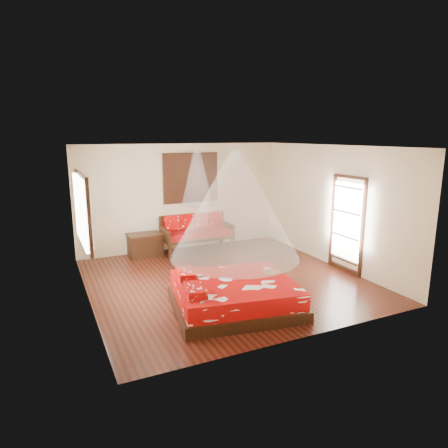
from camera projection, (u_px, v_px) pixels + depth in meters
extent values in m
cube|color=black|center=(225.00, 280.00, 8.50)|extent=(5.50, 5.50, 0.02)
cube|color=silver|center=(225.00, 146.00, 7.89)|extent=(5.50, 5.50, 0.02)
cube|color=beige|center=(84.00, 229.00, 7.06)|extent=(0.02, 5.50, 2.80)
cube|color=beige|center=(331.00, 206.00, 9.33)|extent=(0.02, 5.50, 2.80)
cube|color=beige|center=(181.00, 197.00, 10.63)|extent=(5.50, 0.02, 2.80)
cube|color=beige|center=(306.00, 250.00, 5.75)|extent=(5.50, 0.02, 2.80)
cube|color=black|center=(234.00, 302.00, 7.11)|extent=(2.41, 2.24, 0.20)
cube|color=#A50705|center=(235.00, 289.00, 7.06)|extent=(2.29, 2.13, 0.30)
cube|color=#A50705|center=(195.00, 290.00, 6.42)|extent=(0.39, 0.60, 0.14)
cube|color=#A50705|center=(186.00, 274.00, 7.18)|extent=(0.39, 0.60, 0.14)
cube|color=black|center=(170.00, 250.00, 9.94)|extent=(0.08, 0.08, 0.42)
cube|color=black|center=(232.00, 243.00, 10.65)|extent=(0.08, 0.08, 0.42)
cube|color=black|center=(162.00, 243.00, 10.56)|extent=(0.08, 0.08, 0.42)
cube|color=black|center=(221.00, 237.00, 11.27)|extent=(0.08, 0.08, 0.42)
cube|color=black|center=(197.00, 237.00, 10.56)|extent=(1.84, 0.82, 0.08)
cube|color=maroon|center=(197.00, 233.00, 10.54)|extent=(1.78, 0.76, 0.14)
cube|color=black|center=(192.00, 223.00, 10.83)|extent=(1.84, 0.06, 0.55)
cube|color=black|center=(165.00, 234.00, 10.17)|extent=(0.06, 0.82, 0.30)
cube|color=black|center=(227.00, 228.00, 10.89)|extent=(0.06, 0.82, 0.30)
cube|color=#A50705|center=(172.00, 223.00, 10.45)|extent=(0.39, 0.20, 0.41)
cube|color=#A50705|center=(187.00, 222.00, 10.62)|extent=(0.39, 0.20, 0.41)
cube|color=#A50705|center=(201.00, 221.00, 10.79)|extent=(0.39, 0.20, 0.41)
cube|color=#A50705|center=(215.00, 219.00, 10.96)|extent=(0.39, 0.20, 0.41)
cube|color=black|center=(145.00, 246.00, 10.16)|extent=(0.82, 0.60, 0.52)
cube|color=black|center=(145.00, 235.00, 10.09)|extent=(0.86, 0.65, 0.05)
cube|color=black|center=(191.00, 178.00, 10.60)|extent=(1.52, 0.06, 1.32)
cube|color=black|center=(191.00, 178.00, 10.59)|extent=(1.35, 0.04, 1.10)
cube|color=black|center=(83.00, 210.00, 7.18)|extent=(0.08, 1.74, 1.34)
cube|color=silver|center=(86.00, 210.00, 7.20)|extent=(0.04, 1.54, 1.10)
cube|color=black|center=(347.00, 226.00, 8.86)|extent=(0.08, 1.02, 2.16)
cube|color=white|center=(346.00, 221.00, 8.83)|extent=(0.03, 0.82, 1.70)
cylinder|color=brown|center=(272.00, 272.00, 7.45)|extent=(0.30, 0.30, 0.03)
cone|color=white|center=(235.00, 206.00, 6.73)|extent=(2.22, 2.22, 1.80)
cone|color=white|center=(197.00, 176.00, 10.17)|extent=(0.83, 0.83, 1.50)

